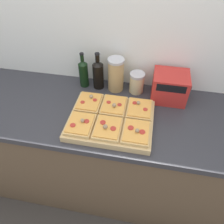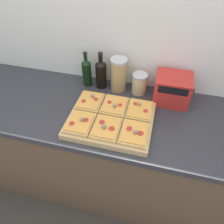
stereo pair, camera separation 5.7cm
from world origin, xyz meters
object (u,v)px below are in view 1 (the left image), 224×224
(grain_jar_short, at_px, (137,83))
(cutting_board, at_px, (111,120))
(grain_jar_tall, at_px, (116,75))
(wine_bottle, at_px, (98,74))
(toaster_oven, at_px, (170,87))
(olive_oil_bottle, at_px, (84,73))

(grain_jar_short, bearing_deg, cutting_board, -108.93)
(grain_jar_tall, bearing_deg, wine_bottle, -180.00)
(grain_jar_tall, distance_m, grain_jar_short, 0.15)
(wine_bottle, distance_m, toaster_oven, 0.49)
(toaster_oven, bearing_deg, grain_jar_tall, 174.70)
(cutting_board, relative_size, grain_jar_short, 3.40)
(grain_jar_tall, bearing_deg, grain_jar_short, 0.00)
(cutting_board, distance_m, grain_jar_tall, 0.35)
(wine_bottle, bearing_deg, grain_jar_short, 0.00)
(cutting_board, relative_size, wine_bottle, 1.86)
(grain_jar_short, relative_size, toaster_oven, 0.59)
(olive_oil_bottle, xyz_separation_m, toaster_oven, (0.59, -0.03, -0.01))
(toaster_oven, bearing_deg, grain_jar_short, 171.20)
(toaster_oven, bearing_deg, olive_oil_bottle, 176.74)
(olive_oil_bottle, relative_size, toaster_oven, 1.03)
(cutting_board, xyz_separation_m, wine_bottle, (-0.15, 0.33, 0.09))
(olive_oil_bottle, bearing_deg, toaster_oven, -3.26)
(grain_jar_short, bearing_deg, toaster_oven, -8.80)
(wine_bottle, xyz_separation_m, grain_jar_tall, (0.12, 0.00, 0.01))
(cutting_board, distance_m, wine_bottle, 0.38)
(wine_bottle, xyz_separation_m, grain_jar_short, (0.27, 0.00, -0.04))
(olive_oil_bottle, bearing_deg, cutting_board, -52.04)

